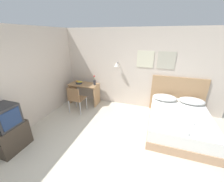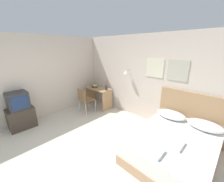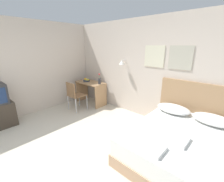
{
  "view_description": "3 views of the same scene",
  "coord_description": "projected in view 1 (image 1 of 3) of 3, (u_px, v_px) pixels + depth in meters",
  "views": [
    {
      "loc": [
        0.74,
        -1.92,
        2.43
      ],
      "look_at": [
        -0.49,
        1.79,
        0.82
      ],
      "focal_mm": 22.0,
      "sensor_mm": 36.0,
      "label": 1
    },
    {
      "loc": [
        2.18,
        -1.07,
        2.27
      ],
      "look_at": [
        -0.35,
        1.57,
        1.1
      ],
      "focal_mm": 22.0,
      "sensor_mm": 36.0,
      "label": 2
    },
    {
      "loc": [
        2.15,
        -0.9,
        1.97
      ],
      "look_at": [
        -0.35,
        1.81,
        0.83
      ],
      "focal_mm": 24.0,
      "sensor_mm": 36.0,
      "label": 3
    }
  ],
  "objects": [
    {
      "name": "fruit_bowl",
      "position": [
        79.0,
        82.0,
        5.01
      ],
      "size": [
        0.26,
        0.23,
        0.12
      ],
      "color": "#333842",
      "rests_on": "desk"
    },
    {
      "name": "desk_chair",
      "position": [
        76.0,
        98.0,
        4.43
      ],
      "size": [
        0.46,
        0.46,
        0.9
      ],
      "color": "#8E6642",
      "rests_on": "ground_plane"
    },
    {
      "name": "desk",
      "position": [
        84.0,
        90.0,
        5.1
      ],
      "size": [
        1.05,
        0.53,
        0.76
      ],
      "color": "#A87F56",
      "rests_on": "ground_plane"
    },
    {
      "name": "tv_stand",
      "position": [
        10.0,
        137.0,
        3.06
      ],
      "size": [
        0.49,
        0.67,
        0.61
      ],
      "color": "#3D3328",
      "rests_on": "ground_plane"
    },
    {
      "name": "flower_vase",
      "position": [
        94.0,
        82.0,
        4.86
      ],
      "size": [
        0.09,
        0.09,
        0.35
      ],
      "color": "#333338",
      "rests_on": "desk"
    },
    {
      "name": "pillow_right",
      "position": [
        192.0,
        101.0,
        4.06
      ],
      "size": [
        0.72,
        0.46,
        0.17
      ],
      "color": "white",
      "rests_on": "bed"
    },
    {
      "name": "pillow_left",
      "position": [
        165.0,
        97.0,
        4.28
      ],
      "size": [
        0.72,
        0.46,
        0.17
      ],
      "color": "white",
      "rests_on": "bed"
    },
    {
      "name": "folded_towel_mid_bed",
      "position": [
        179.0,
        129.0,
        2.95
      ],
      "size": [
        0.35,
        0.3,
        0.06
      ],
      "color": "white",
      "rests_on": "bed"
    },
    {
      "name": "ground_plane",
      "position": [
        107.0,
        162.0,
        2.83
      ],
      "size": [
        24.0,
        24.0,
        0.0
      ],
      "primitive_type": "plane",
      "color": "beige"
    },
    {
      "name": "wall_back",
      "position": [
        134.0,
        70.0,
        4.64
      ],
      "size": [
        5.7,
        0.31,
        2.65
      ],
      "color": "beige",
      "rests_on": "ground_plane"
    },
    {
      "name": "bed",
      "position": [
        178.0,
        122.0,
        3.68
      ],
      "size": [
        1.51,
        1.98,
        0.53
      ],
      "color": "tan",
      "rests_on": "ground_plane"
    },
    {
      "name": "folded_towel_near_foot",
      "position": [
        187.0,
        119.0,
        3.28
      ],
      "size": [
        0.26,
        0.33,
        0.06
      ],
      "color": "white",
      "rests_on": "bed"
    },
    {
      "name": "television",
      "position": [
        3.0,
        117.0,
        2.85
      ],
      "size": [
        0.48,
        0.5,
        0.48
      ],
      "color": "#2D2D30",
      "rests_on": "tv_stand"
    },
    {
      "name": "headboard",
      "position": [
        177.0,
        95.0,
        4.44
      ],
      "size": [
        1.63,
        0.06,
        1.21
      ],
      "color": "#A87F56",
      "rests_on": "ground_plane"
    }
  ]
}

